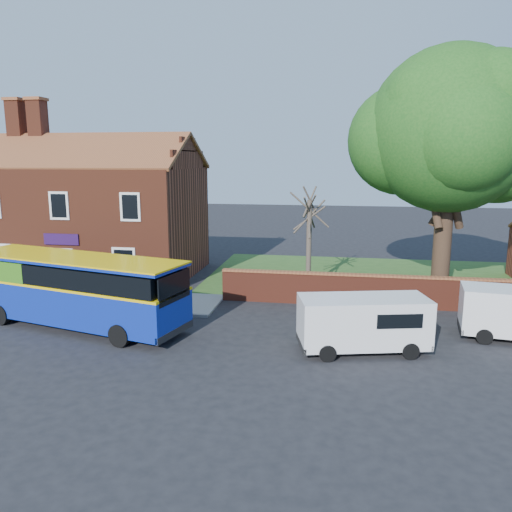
# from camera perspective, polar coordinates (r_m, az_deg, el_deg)

# --- Properties ---
(ground) EXTENTS (120.00, 120.00, 0.00)m
(ground) POSITION_cam_1_polar(r_m,az_deg,el_deg) (19.87, -14.22, -10.10)
(ground) COLOR black
(ground) RESTS_ON ground
(pavement) EXTENTS (18.00, 3.50, 0.12)m
(pavement) POSITION_cam_1_polar(r_m,az_deg,el_deg) (27.90, -22.74, -4.34)
(pavement) COLOR gray
(pavement) RESTS_ON ground
(kerb) EXTENTS (18.00, 0.15, 0.14)m
(kerb) POSITION_cam_1_polar(r_m,az_deg,el_deg) (26.49, -24.75, -5.27)
(kerb) COLOR slate
(kerb) RESTS_ON ground
(grass_strip) EXTENTS (26.00, 12.00, 0.04)m
(grass_strip) POSITION_cam_1_polar(r_m,az_deg,el_deg) (31.16, 19.08, -2.60)
(grass_strip) COLOR #426B28
(grass_strip) RESTS_ON ground
(shop_building) EXTENTS (12.30, 8.13, 10.50)m
(shop_building) POSITION_cam_1_polar(r_m,az_deg,el_deg) (32.19, -17.81, 4.05)
(shop_building) COLOR maroon
(shop_building) RESTS_ON ground
(boundary_wall) EXTENTS (22.00, 0.38, 1.60)m
(boundary_wall) POSITION_cam_1_polar(r_m,az_deg,el_deg) (25.25, 21.37, -4.03)
(boundary_wall) COLOR maroon
(boundary_wall) RESTS_ON ground
(bus) EXTENTS (10.29, 4.93, 3.04)m
(bus) POSITION_cam_1_polar(r_m,az_deg,el_deg) (22.64, -20.53, -3.27)
(bus) COLOR #0E279A
(bus) RESTS_ON ground
(van_near) EXTENTS (5.01, 2.92, 2.06)m
(van_near) POSITION_cam_1_polar(r_m,az_deg,el_deg) (18.98, 12.20, -7.32)
(van_near) COLOR white
(van_near) RESTS_ON ground
(large_tree) EXTENTS (10.24, 8.10, 12.49)m
(large_tree) POSITION_cam_1_polar(r_m,az_deg,el_deg) (27.20, 21.41, 12.69)
(large_tree) COLOR black
(large_tree) RESTS_ON ground
(bare_tree) EXTENTS (2.00, 2.39, 5.34)m
(bare_tree) POSITION_cam_1_polar(r_m,az_deg,el_deg) (27.07, 6.07, 1.84)
(bare_tree) COLOR #4C4238
(bare_tree) RESTS_ON ground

